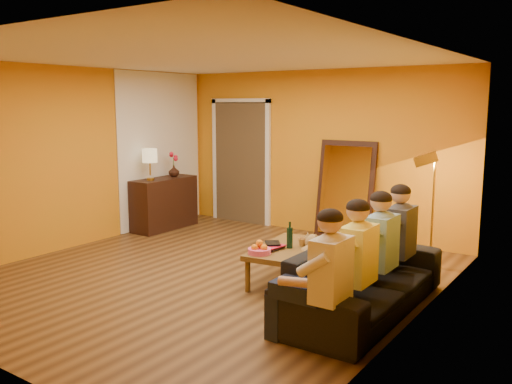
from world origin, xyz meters
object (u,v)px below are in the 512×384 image
Objects in this scene: sideboard at (164,203)px; person_far_right at (400,240)px; vase at (174,171)px; coffee_table at (288,264)px; floor_lamp at (433,212)px; dog at (310,259)px; sofa at (364,279)px; person_mid_right at (381,252)px; table_lamp at (150,165)px; person_far_left at (331,281)px; wine_bottle at (290,235)px; laptop at (316,241)px; mirror_frame at (345,190)px; person_mid_left at (358,265)px; tumbler at (302,242)px.

sideboard is 0.97× the size of person_far_right.
person_far_right reaches higher than vase.
coffee_table is 0.85× the size of floor_lamp.
person_far_right reaches higher than dog.
sofa is 1.88× the size of person_mid_right.
table_lamp is 4.54m from person_mid_right.
person_mid_right is at bearing -90.00° from person_far_right.
floor_lamp is 7.63× the size of vase.
person_far_left is 1.10m from person_mid_right.
coffee_table is 1.00× the size of person_mid_right.
table_lamp is 3.58m from dog.
wine_bottle is at bearing -164.02° from person_far_right.
person_far_right is 3.94× the size of wine_bottle.
vase reaches higher than sofa.
laptop is at bearing -17.88° from vase.
sideboard is 3.58m from dog.
floor_lamp is (1.21, 1.53, 0.51)m from coffee_table.
wine_bottle is (-0.21, -0.10, 0.28)m from dog.
mirror_frame is at bearing 138.89° from floor_lamp.
dog is at bearing -166.02° from person_far_right.
person_far_right is 1.24m from wine_bottle.
sideboard is 0.74m from table_lamp.
person_mid_right is at bearing 90.00° from person_mid_left.
tumbler is 3.53m from vase.
person_mid_left is at bearing 90.00° from person_far_left.
sideboard is at bearing 151.46° from coffee_table.
table_lamp is at bearing 73.87° from sofa.
person_mid_left is (1.58, -3.06, -0.15)m from mirror_frame.
floor_lamp is 4.65× the size of wine_bottle.
mirror_frame is 3.01m from sofa.
table_lamp is 2.70× the size of vase.
tumbler is at bearing -21.77° from vase.
laptop is at bearing 150.13° from person_mid_right.
person_far_right is 12.50× the size of tumbler.
mirror_frame is at bearing 21.16° from sideboard.
dog is (-0.85, 0.41, -0.04)m from sofa.
person_mid_left is 1.41m from wine_bottle.
laptop is (3.31, -0.52, -0.67)m from table_lamp.
mirror_frame reaches higher than floor_lamp.
person_far_left is (4.37, -2.53, 0.18)m from sideboard.
laptop is (-0.93, 0.71, 0.10)m from sofa.
sideboard reaches higher than tumbler.
vase is (-3.31, 1.07, 0.51)m from laptop.
sofa is 1.88× the size of person_far_left.
person_far_right is at bearing -11.31° from sofa.
table_lamp reaches higher than wine_bottle.
sofa is 1.17m from coffee_table.
sideboard is 5.05m from person_far_left.
tumbler is (-1.12, 0.93, -0.14)m from person_mid_left.
sofa is at bearing 97.41° from person_far_left.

